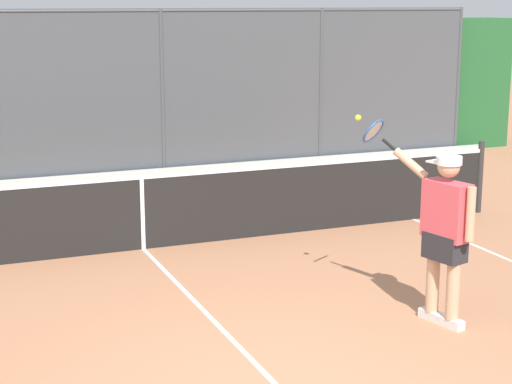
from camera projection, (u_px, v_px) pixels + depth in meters
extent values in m
cube|color=white|center=(223.00, 330.00, 8.15)|extent=(0.05, 5.92, 0.01)
cylinder|color=#474C51|center=(458.00, 81.00, 17.41)|extent=(0.07, 0.07, 2.96)
cylinder|color=#474C51|center=(321.00, 87.00, 16.26)|extent=(0.07, 0.07, 2.96)
cylinder|color=#474C51|center=(162.00, 93.00, 15.10)|extent=(0.07, 0.07, 2.96)
cylinder|color=#474C51|center=(70.00, 11.00, 14.20)|extent=(15.69, 0.05, 0.05)
cube|color=#474C51|center=(74.00, 97.00, 14.52)|extent=(15.69, 0.02, 2.96)
cube|color=#235B2D|center=(67.00, 100.00, 15.13)|extent=(18.69, 0.90, 2.73)
cube|color=silver|center=(79.00, 179.00, 14.67)|extent=(16.69, 0.18, 0.15)
cylinder|color=#2D2D2D|center=(480.00, 177.00, 12.60)|extent=(0.09, 0.09, 1.07)
cube|color=black|center=(142.00, 214.00, 10.72)|extent=(10.20, 0.02, 0.91)
cube|color=white|center=(141.00, 177.00, 10.62)|extent=(10.20, 0.04, 0.05)
cube|color=white|center=(142.00, 214.00, 10.72)|extent=(0.05, 0.04, 0.91)
cube|color=silver|center=(451.00, 323.00, 8.22)|extent=(0.17, 0.28, 0.09)
cylinder|color=tan|center=(453.00, 280.00, 8.12)|extent=(0.13, 0.13, 0.77)
cube|color=silver|center=(431.00, 315.00, 8.43)|extent=(0.17, 0.28, 0.09)
cylinder|color=tan|center=(433.00, 273.00, 8.33)|extent=(0.13, 0.13, 0.77)
cube|color=#28282D|center=(445.00, 247.00, 8.16)|extent=(0.30, 0.44, 0.26)
cube|color=#DB4C56|center=(447.00, 210.00, 8.08)|extent=(0.31, 0.51, 0.56)
cylinder|color=tan|center=(471.00, 214.00, 7.84)|extent=(0.08, 0.08, 0.51)
cylinder|color=tan|center=(411.00, 164.00, 8.33)|extent=(0.26, 0.37, 0.29)
sphere|color=tan|center=(449.00, 166.00, 7.99)|extent=(0.21, 0.21, 0.21)
cylinder|color=white|center=(449.00, 160.00, 7.98)|extent=(0.29, 0.29, 0.08)
cube|color=white|center=(440.00, 162.00, 8.08)|extent=(0.22, 0.23, 0.02)
cylinder|color=black|center=(389.00, 145.00, 8.43)|extent=(0.11, 0.16, 0.13)
torus|color=#28569E|center=(373.00, 131.00, 8.52)|extent=(0.35, 0.31, 0.26)
cylinder|color=silver|center=(373.00, 131.00, 8.52)|extent=(0.29, 0.25, 0.21)
sphere|color=#CCDB33|center=(358.00, 118.00, 8.60)|extent=(0.07, 0.07, 0.07)
sphere|color=#D6E042|center=(433.00, 271.00, 9.85)|extent=(0.07, 0.07, 0.07)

